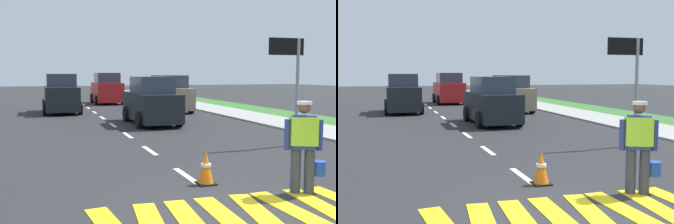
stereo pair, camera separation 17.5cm
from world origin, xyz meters
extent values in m
plane|color=#28282B|center=(0.00, 21.00, 0.00)|extent=(96.00, 96.00, 0.00)
cube|color=#9E9E99|center=(7.20, 10.00, 0.00)|extent=(2.40, 72.00, 0.14)
cube|color=#38722D|center=(9.60, 10.00, 0.00)|extent=(2.40, 72.00, 0.06)
cube|color=yellow|center=(-1.43, 0.21, 0.01)|extent=(0.57, 1.93, 0.01)
cube|color=yellow|center=(-0.86, 0.21, 0.01)|extent=(0.49, 1.92, 0.01)
cube|color=yellow|center=(-0.29, 0.21, 0.01)|extent=(0.42, 1.91, 0.01)
cube|color=yellow|center=(0.29, 0.21, 0.01)|extent=(0.62, 1.93, 0.01)
cube|color=yellow|center=(0.86, 0.21, 0.01)|extent=(0.44, 1.91, 0.01)
cube|color=yellow|center=(1.43, 0.21, 0.01)|extent=(0.52, 1.92, 0.01)
cube|color=silver|center=(0.00, 2.70, 0.01)|extent=(0.14, 1.40, 0.01)
cube|color=silver|center=(0.00, 5.70, 0.01)|extent=(0.14, 1.40, 0.01)
cube|color=silver|center=(0.00, 8.70, 0.01)|extent=(0.14, 1.40, 0.01)
cube|color=silver|center=(0.00, 11.70, 0.01)|extent=(0.14, 1.40, 0.01)
cube|color=silver|center=(0.00, 14.70, 0.01)|extent=(0.14, 1.40, 0.01)
cube|color=silver|center=(0.00, 17.70, 0.01)|extent=(0.14, 1.40, 0.01)
cube|color=silver|center=(0.00, 20.70, 0.01)|extent=(0.14, 1.40, 0.01)
cube|color=silver|center=(0.00, 23.70, 0.01)|extent=(0.14, 1.40, 0.01)
cube|color=silver|center=(0.00, 26.70, 0.01)|extent=(0.14, 1.40, 0.01)
cube|color=silver|center=(0.00, 29.70, 0.01)|extent=(0.14, 1.40, 0.01)
cube|color=silver|center=(0.00, 32.70, 0.01)|extent=(0.14, 1.40, 0.01)
cube|color=silver|center=(0.00, 35.70, 0.01)|extent=(0.14, 1.40, 0.01)
cube|color=silver|center=(0.00, 38.70, 0.01)|extent=(0.14, 1.40, 0.01)
cube|color=silver|center=(0.00, 41.70, 0.01)|extent=(0.14, 1.40, 0.01)
cube|color=silver|center=(0.00, 44.70, 0.01)|extent=(0.14, 1.40, 0.01)
cube|color=silver|center=(0.00, 47.70, 0.01)|extent=(0.14, 1.40, 0.01)
cylinder|color=#383D4C|center=(1.45, 0.95, 0.41)|extent=(0.18, 0.18, 0.82)
cylinder|color=#383D4C|center=(1.67, 0.85, 0.41)|extent=(0.18, 0.18, 0.82)
cube|color=navy|center=(1.56, 0.90, 1.12)|extent=(0.46, 0.38, 0.60)
cube|color=#A5EA33|center=(1.56, 0.90, 1.14)|extent=(0.53, 0.45, 0.51)
cylinder|color=navy|center=(1.31, 1.01, 1.07)|extent=(0.11, 0.11, 0.55)
cylinder|color=navy|center=(1.82, 0.78, 1.07)|extent=(0.11, 0.11, 0.55)
sphere|color=brown|center=(1.56, 0.90, 1.56)|extent=(0.22, 0.22, 0.22)
cylinder|color=silver|center=(1.56, 0.90, 1.64)|extent=(0.26, 0.26, 0.06)
cylinder|color=#2347B7|center=(1.88, 0.86, 0.45)|extent=(0.26, 0.26, 0.26)
cylinder|color=gray|center=(4.44, 5.24, 1.60)|extent=(0.10, 0.10, 3.20)
cube|color=white|center=(4.04, 5.27, 2.95)|extent=(1.10, 0.05, 0.44)
cube|color=black|center=(4.04, 5.26, 2.95)|extent=(1.16, 0.04, 0.50)
cube|color=black|center=(0.15, 2.00, 0.01)|extent=(0.36, 0.36, 0.03)
cone|color=orange|center=(0.15, 2.00, 0.35)|extent=(0.30, 0.30, 0.63)
cylinder|color=white|center=(0.15, 2.00, 0.38)|extent=(0.20, 0.20, 0.06)
cube|color=black|center=(1.66, 11.70, 0.76)|extent=(1.62, 4.17, 1.15)
cube|color=#2D3847|center=(1.66, 11.60, 1.68)|extent=(1.42, 2.29, 0.70)
cylinder|color=black|center=(0.84, 12.99, 0.34)|extent=(0.22, 0.68, 0.68)
cylinder|color=black|center=(2.49, 12.99, 0.34)|extent=(0.22, 0.68, 0.68)
cylinder|color=black|center=(0.84, 10.41, 0.34)|extent=(0.22, 0.68, 0.68)
cylinder|color=black|center=(2.49, 10.41, 0.34)|extent=(0.22, 0.68, 0.68)
cube|color=gray|center=(4.14, 17.00, 0.77)|extent=(1.74, 4.08, 1.18)
cube|color=#2D3847|center=(4.14, 16.90, 1.71)|extent=(1.54, 2.25, 0.70)
cylinder|color=black|center=(3.24, 18.27, 0.34)|extent=(0.22, 0.68, 0.68)
cylinder|color=black|center=(5.03, 18.27, 0.34)|extent=(0.22, 0.68, 0.68)
cylinder|color=black|center=(3.24, 15.74, 0.34)|extent=(0.22, 0.68, 0.68)
cylinder|color=black|center=(5.03, 15.74, 0.34)|extent=(0.22, 0.68, 0.68)
cube|color=black|center=(-1.76, 17.98, 0.81)|extent=(1.74, 4.04, 1.27)
cube|color=#2D3847|center=(-1.76, 18.08, 1.80)|extent=(1.53, 2.22, 0.70)
cylinder|color=black|center=(-0.87, 16.72, 0.34)|extent=(0.22, 0.68, 0.68)
cylinder|color=black|center=(-2.65, 16.72, 0.34)|extent=(0.22, 0.68, 0.68)
cylinder|color=black|center=(-0.87, 19.23, 0.34)|extent=(0.22, 0.68, 0.68)
cylinder|color=black|center=(-2.65, 19.23, 0.34)|extent=(0.22, 0.68, 0.68)
cube|color=red|center=(1.75, 24.29, 0.85)|extent=(1.79, 4.03, 1.33)
cube|color=#2D3847|center=(1.75, 24.19, 1.86)|extent=(1.58, 2.22, 0.70)
cylinder|color=black|center=(0.83, 25.54, 0.34)|extent=(0.22, 0.68, 0.68)
cylinder|color=black|center=(2.67, 25.54, 0.34)|extent=(0.22, 0.68, 0.68)
cylinder|color=black|center=(0.83, 23.04, 0.34)|extent=(0.22, 0.68, 0.68)
cylinder|color=black|center=(2.67, 23.04, 0.34)|extent=(0.22, 0.68, 0.68)
camera|label=1|loc=(-2.91, -5.27, 2.15)|focal=43.83mm
camera|label=2|loc=(-2.75, -5.33, 2.15)|focal=43.83mm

